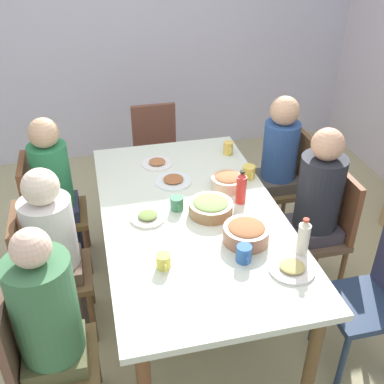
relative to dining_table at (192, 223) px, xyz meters
name	(u,v)px	position (x,y,z in m)	size (l,w,h in m)	color
ground_plane	(192,304)	(0.00, 0.00, -0.69)	(5.72, 5.72, 0.00)	tan
wall_left	(135,28)	(-2.44, 0.00, 0.61)	(0.12, 4.73, 2.60)	silver
dining_table	(192,223)	(0.00, 0.00, 0.00)	(1.93, 1.07, 0.77)	silver
chair_0	(46,209)	(-0.64, -0.92, -0.18)	(0.40, 0.40, 0.90)	brown
person_0	(55,184)	(-0.64, -0.82, 0.01)	(0.30, 0.30, 1.20)	#36294B
chair_1	(286,179)	(-0.64, 0.92, -0.18)	(0.40, 0.40, 0.90)	brown
person_1	(278,157)	(-0.64, 0.82, 0.02)	(0.30, 0.30, 1.20)	brown
chair_2	(39,356)	(0.64, -0.92, -0.18)	(0.40, 0.40, 0.90)	brown
person_2	(50,319)	(0.64, -0.83, 0.05)	(0.30, 0.30, 1.26)	#4F5345
chair_3	(377,293)	(0.64, 0.92, -0.18)	(0.40, 0.40, 0.90)	navy
chair_4	(324,226)	(0.00, 0.92, -0.18)	(0.40, 0.40, 0.90)	brown
person_4	(317,200)	(0.00, 0.83, 0.04)	(0.30, 0.30, 1.24)	#3A3844
chair_5	(157,151)	(-1.35, 0.00, -0.18)	(0.40, 0.40, 0.90)	brown
chair_6	(43,269)	(0.00, -0.92, -0.18)	(0.40, 0.40, 0.90)	brown
person_6	(53,240)	(0.00, -0.83, 0.02)	(0.30, 0.30, 1.18)	brown
plate_0	(148,217)	(0.00, -0.27, 0.09)	(0.21, 0.21, 0.04)	silver
plate_1	(157,163)	(-0.64, -0.10, 0.09)	(0.21, 0.21, 0.04)	white
plate_2	(292,268)	(0.62, 0.38, 0.09)	(0.24, 0.24, 0.04)	silver
plate_3	(173,181)	(-0.38, -0.04, 0.09)	(0.24, 0.24, 0.04)	white
bowl_0	(246,233)	(0.33, 0.23, 0.13)	(0.25, 0.25, 0.11)	#97624A
bowl_1	(211,207)	(0.03, 0.11, 0.12)	(0.26, 0.26, 0.10)	#9A6E47
bowl_2	(228,181)	(-0.23, 0.30, 0.13)	(0.22, 0.22, 0.10)	beige
cup_0	(177,204)	(-0.06, -0.08, 0.12)	(0.12, 0.08, 0.08)	#468260
cup_1	(228,148)	(-0.68, 0.44, 0.12)	(0.11, 0.07, 0.09)	#ECC153
cup_2	(249,172)	(-0.32, 0.47, 0.12)	(0.12, 0.09, 0.09)	#E0C04C
cup_3	(244,254)	(0.49, 0.16, 0.12)	(0.12, 0.08, 0.10)	#2E5CA5
cup_4	(164,261)	(0.44, -0.25, 0.12)	(0.11, 0.08, 0.08)	#DBCB4F
bottle_0	(241,188)	(-0.05, 0.32, 0.18)	(0.06, 0.06, 0.22)	red
bottle_1	(303,238)	(0.51, 0.48, 0.19)	(0.06, 0.06, 0.24)	silver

